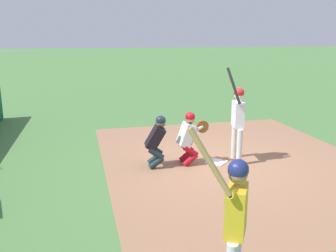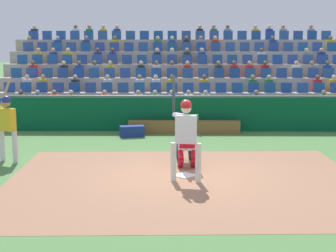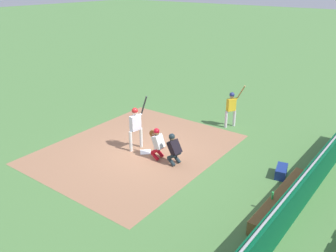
{
  "view_description": "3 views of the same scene",
  "coord_description": "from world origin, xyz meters",
  "px_view_note": "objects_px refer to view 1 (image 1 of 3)",
  "views": [
    {
      "loc": [
        8.19,
        -2.96,
        3.08
      ],
      "look_at": [
        -0.24,
        -1.17,
        0.93
      ],
      "focal_mm": 39.5,
      "sensor_mm": 36.0,
      "label": 1
    },
    {
      "loc": [
        0.27,
        11.5,
        3.02
      ],
      "look_at": [
        0.39,
        -0.09,
        1.17
      ],
      "focal_mm": 54.11,
      "sensor_mm": 36.0,
      "label": 2
    },
    {
      "loc": [
        -9.56,
        -8.71,
        6.66
      ],
      "look_at": [
        0.58,
        -0.72,
        1.18
      ],
      "focal_mm": 37.42,
      "sensor_mm": 36.0,
      "label": 3
    }
  ],
  "objects_px": {
    "batter_at_plate": "(238,116)",
    "catcher_crouching": "(189,135)",
    "home_plate_umpire": "(157,139)",
    "home_plate_marker": "(216,162)",
    "on_deck_batter": "(235,214)"
  },
  "relations": [
    {
      "from": "catcher_crouching",
      "to": "batter_at_plate",
      "type": "bearing_deg",
      "value": 86.96
    },
    {
      "from": "on_deck_batter",
      "to": "catcher_crouching",
      "type": "bearing_deg",
      "value": 171.28
    },
    {
      "from": "on_deck_batter",
      "to": "batter_at_plate",
      "type": "bearing_deg",
      "value": 157.32
    },
    {
      "from": "home_plate_marker",
      "to": "on_deck_batter",
      "type": "distance_m",
      "value": 4.91
    },
    {
      "from": "home_plate_marker",
      "to": "home_plate_umpire",
      "type": "xyz_separation_m",
      "value": [
        -0.04,
        -1.49,
        0.67
      ]
    },
    {
      "from": "home_plate_umpire",
      "to": "catcher_crouching",
      "type": "bearing_deg",
      "value": 91.93
    },
    {
      "from": "home_plate_umpire",
      "to": "batter_at_plate",
      "type": "bearing_deg",
      "value": 88.93
    },
    {
      "from": "home_plate_umpire",
      "to": "on_deck_batter",
      "type": "height_order",
      "value": "on_deck_batter"
    },
    {
      "from": "home_plate_marker",
      "to": "catcher_crouching",
      "type": "xyz_separation_m",
      "value": [
        -0.06,
        -0.7,
        0.71
      ]
    },
    {
      "from": "batter_at_plate",
      "to": "catcher_crouching",
      "type": "distance_m",
      "value": 1.28
    },
    {
      "from": "catcher_crouching",
      "to": "home_plate_umpire",
      "type": "bearing_deg",
      "value": -88.07
    },
    {
      "from": "home_plate_marker",
      "to": "catcher_crouching",
      "type": "bearing_deg",
      "value": -95.06
    },
    {
      "from": "home_plate_umpire",
      "to": "on_deck_batter",
      "type": "bearing_deg",
      "value": 0.95
    },
    {
      "from": "catcher_crouching",
      "to": "home_plate_marker",
      "type": "bearing_deg",
      "value": 84.94
    },
    {
      "from": "home_plate_marker",
      "to": "home_plate_umpire",
      "type": "bearing_deg",
      "value": -91.36
    }
  ]
}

